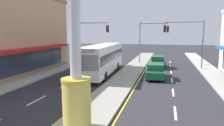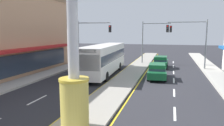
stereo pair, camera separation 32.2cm
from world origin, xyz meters
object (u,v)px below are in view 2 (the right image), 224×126
traffic_light_left_side (90,35)px  traffic_light_right_side (191,35)px  sedan_far_right_lane (161,62)px  traffic_light_median_far (153,35)px  sedan_near_right_lane (157,71)px  bus_near_left_lane (104,58)px  district_sign (73,48)px

traffic_light_left_side → traffic_light_right_side: bearing=3.7°
sedan_far_right_lane → traffic_light_left_side: bearing=-173.4°
traffic_light_left_side → traffic_light_median_far: same height
sedan_near_right_lane → bus_near_left_lane: bus_near_left_lane is taller
traffic_light_right_side → sedan_near_right_lane: size_ratio=1.41×
bus_near_left_lane → traffic_light_median_far: bearing=64.0°
traffic_light_left_side → traffic_light_median_far: size_ratio=1.00×
traffic_light_right_side → bus_near_left_lane: size_ratio=0.55×
sedan_far_right_lane → traffic_light_right_side: bearing=-4.1°
district_sign → sedan_near_right_lane: bearing=77.1°
traffic_light_right_side → sedan_near_right_lane: bearing=-118.4°
sedan_near_right_lane → sedan_far_right_lane: bearing=90.0°
traffic_light_median_far → bus_near_left_lane: bearing=-116.0°
district_sign → sedan_near_right_lane: district_sign is taller
sedan_far_right_lane → traffic_light_median_far: bearing=113.8°
traffic_light_left_side → bus_near_left_lane: bearing=-54.4°
traffic_light_left_side → traffic_light_median_far: bearing=27.5°
traffic_light_left_side → sedan_near_right_lane: (9.43, -5.79, -3.46)m
sedan_far_right_lane → bus_near_left_lane: bearing=-133.8°
district_sign → traffic_light_right_side: size_ratio=1.31×
traffic_light_right_side → sedan_near_right_lane: traffic_light_right_side is taller
traffic_light_left_side → traffic_light_right_side: same height
traffic_light_median_far → traffic_light_right_side: bearing=-34.1°
traffic_light_left_side → sedan_near_right_lane: traffic_light_left_side is taller
traffic_light_median_far → bus_near_left_lane: size_ratio=0.55×
sedan_near_right_lane → bus_near_left_lane: size_ratio=0.39×
traffic_light_median_far → bus_near_left_lane: (-4.48, -9.20, -2.33)m
district_sign → traffic_light_right_side: bearing=71.4°
traffic_light_left_side → sedan_near_right_lane: 11.59m
sedan_near_right_lane → sedan_far_right_lane: same height
traffic_light_right_side → sedan_far_right_lane: size_ratio=1.43×
sedan_far_right_lane → bus_near_left_lane: size_ratio=0.38×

